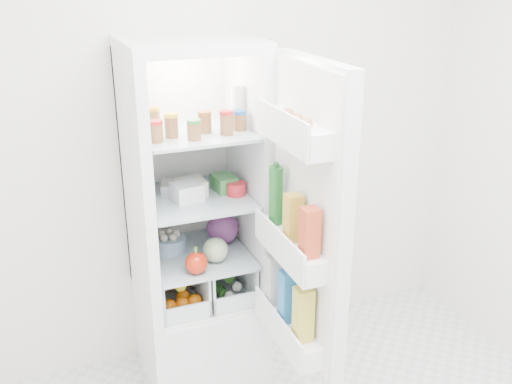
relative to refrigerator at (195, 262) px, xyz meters
name	(u,v)px	position (x,y,z in m)	size (l,w,h in m)	color
room_walls	(374,154)	(0.20, -1.25, 0.93)	(3.02, 3.02, 2.61)	white
refrigerator	(195,262)	(0.00, 0.00, 0.00)	(0.60, 0.60, 1.80)	white
shelf_low	(198,254)	(0.00, -0.06, 0.07)	(0.49, 0.53, 0.01)	#A6BAC3
shelf_mid	(196,197)	(0.00, -0.06, 0.38)	(0.49, 0.53, 0.01)	#A6BAC3
shelf_top	(193,132)	(0.00, -0.06, 0.71)	(0.49, 0.53, 0.01)	#A6BAC3
crisper_left	(176,281)	(-0.12, -0.06, -0.06)	(0.23, 0.46, 0.22)	silver
crisper_right	(221,273)	(0.12, -0.06, -0.06)	(0.23, 0.46, 0.22)	silver
condiment_jars	(193,126)	(-0.02, -0.14, 0.76)	(0.46, 0.32, 0.08)	#B21919
squeeze_bottle	(237,106)	(0.21, -0.08, 0.82)	(0.06, 0.06, 0.20)	white
tub_white	(187,192)	(-0.05, -0.10, 0.43)	(0.13, 0.13, 0.08)	white
tub_cream	(191,187)	(-0.02, -0.04, 0.43)	(0.14, 0.14, 0.08)	silver
tin_red	(236,189)	(0.19, -0.12, 0.42)	(0.09, 0.09, 0.06)	red
foil_tray	(179,186)	(-0.05, 0.04, 0.41)	(0.18, 0.13, 0.04)	#BAB9BE
tub_green	(224,183)	(0.15, -0.04, 0.43)	(0.10, 0.14, 0.08)	#397D3D
red_cabbage	(222,228)	(0.15, 0.00, 0.16)	(0.16, 0.16, 0.16)	#5C1F5A
bell_pepper	(196,263)	(-0.06, -0.26, 0.14)	(0.11, 0.11, 0.11)	red
mushroom_bowl	(170,244)	(-0.13, 0.01, 0.12)	(0.16, 0.16, 0.08)	#93B7DB
salad_bag	(215,250)	(0.06, -0.18, 0.14)	(0.12, 0.12, 0.12)	#A5BE8E
citrus_pile	(177,289)	(-0.12, -0.09, -0.08)	(0.20, 0.31, 0.16)	orange
veg_pile	(223,280)	(0.13, -0.06, -0.10)	(0.16, 0.30, 0.10)	#1F4818
fridge_door	(303,226)	(0.30, -0.64, 0.43)	(0.18, 0.60, 1.30)	white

